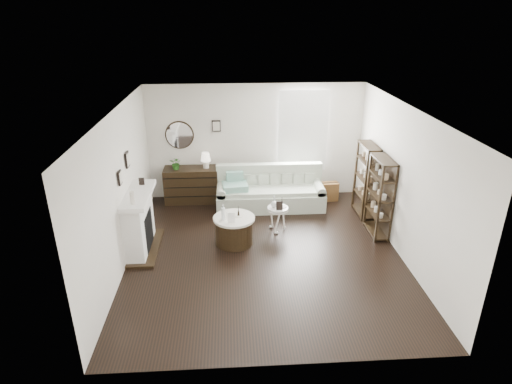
{
  "coord_description": "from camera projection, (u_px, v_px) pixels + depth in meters",
  "views": [
    {
      "loc": [
        -0.6,
        -6.89,
        4.23
      ],
      "look_at": [
        -0.11,
        0.8,
        0.91
      ],
      "focal_mm": 30.0,
      "sensor_mm": 36.0,
      "label": 1
    }
  ],
  "objects": [
    {
      "name": "table_lamp",
      "position": [
        206.0,
        160.0,
        9.82
      ],
      "size": [
        0.26,
        0.26,
        0.37
      ],
      "primitive_type": null,
      "rotation": [
        0.0,
        0.0,
        -0.12
      ],
      "color": "beige",
      "rests_on": "dresser"
    },
    {
      "name": "fireplace",
      "position": [
        140.0,
        224.0,
        7.95
      ],
      "size": [
        0.5,
        1.4,
        1.84
      ],
      "color": "white",
      "rests_on": "ground"
    },
    {
      "name": "eiffel_drum",
      "position": [
        238.0,
        212.0,
        8.18
      ],
      "size": [
        0.11,
        0.11,
        0.18
      ],
      "primitive_type": null,
      "rotation": [
        0.0,
        0.0,
        -0.09
      ],
      "color": "black",
      "rests_on": "drum_table"
    },
    {
      "name": "dresser",
      "position": [
        191.0,
        185.0,
        10.04
      ],
      "size": [
        1.24,
        0.53,
        0.83
      ],
      "color": "black",
      "rests_on": "ground"
    },
    {
      "name": "card_frame_drum",
      "position": [
        231.0,
        218.0,
        7.94
      ],
      "size": [
        0.14,
        0.06,
        0.19
      ],
      "primitive_type": "cube",
      "rotation": [
        -0.21,
        0.0,
        -0.02
      ],
      "color": "white",
      "rests_on": "drum_table"
    },
    {
      "name": "flask_ped",
      "position": [
        274.0,
        202.0,
        8.62
      ],
      "size": [
        0.13,
        0.13,
        0.24
      ],
      "primitive_type": null,
      "color": "silver",
      "rests_on": "pedestal_table"
    },
    {
      "name": "shelf_unit_near",
      "position": [
        380.0,
        197.0,
        8.44
      ],
      "size": [
        0.3,
        0.8,
        1.6
      ],
      "color": "black",
      "rests_on": "ground"
    },
    {
      "name": "eiffel_ped",
      "position": [
        282.0,
        203.0,
        8.65
      ],
      "size": [
        0.12,
        0.12,
        0.18
      ],
      "primitive_type": null,
      "rotation": [
        0.0,
        0.0,
        0.19
      ],
      "color": "black",
      "rests_on": "pedestal_table"
    },
    {
      "name": "drum_table",
      "position": [
        234.0,
        230.0,
        8.27
      ],
      "size": [
        0.8,
        0.8,
        0.56
      ],
      "rotation": [
        0.0,
        0.0,
        0.3
      ],
      "color": "black",
      "rests_on": "ground"
    },
    {
      "name": "room",
      "position": [
        287.0,
        132.0,
        9.91
      ],
      "size": [
        5.5,
        5.5,
        5.5
      ],
      "color": "black",
      "rests_on": "ground"
    },
    {
      "name": "card_frame_ped",
      "position": [
        279.0,
        206.0,
        8.51
      ],
      "size": [
        0.13,
        0.06,
        0.18
      ],
      "primitive_type": "cube",
      "rotation": [
        -0.21,
        0.0,
        0.03
      ],
      "color": "black",
      "rests_on": "pedestal_table"
    },
    {
      "name": "sofa",
      "position": [
        270.0,
        193.0,
        9.82
      ],
      "size": [
        2.44,
        0.84,
        0.95
      ],
      "color": "beige",
      "rests_on": "ground"
    },
    {
      "name": "pedestal_table",
      "position": [
        278.0,
        209.0,
        8.67
      ],
      "size": [
        0.43,
        0.43,
        0.52
      ],
      "rotation": [
        0.0,
        0.0,
        -0.13
      ],
      "color": "white",
      "rests_on": "ground"
    },
    {
      "name": "potted_plant",
      "position": [
        176.0,
        163.0,
        9.75
      ],
      "size": [
        0.32,
        0.29,
        0.3
      ],
      "primitive_type": "imported",
      "rotation": [
        0.0,
        0.0,
        -0.24
      ],
      "color": "#265F1B",
      "rests_on": "dresser"
    },
    {
      "name": "bottle_drum",
      "position": [
        223.0,
        212.0,
        8.01
      ],
      "size": [
        0.07,
        0.07,
        0.31
      ],
      "primitive_type": "cylinder",
      "color": "silver",
      "rests_on": "drum_table"
    },
    {
      "name": "suitcase",
      "position": [
        324.0,
        192.0,
        10.14
      ],
      "size": [
        0.68,
        0.29,
        0.44
      ],
      "primitive_type": "cube",
      "rotation": [
        0.0,
        0.0,
        0.1
      ],
      "color": "brown",
      "rests_on": "ground"
    },
    {
      "name": "shelf_unit_far",
      "position": [
        366.0,
        180.0,
        9.27
      ],
      "size": [
        0.3,
        0.8,
        1.6
      ],
      "color": "black",
      "rests_on": "ground"
    },
    {
      "name": "quilt",
      "position": [
        235.0,
        186.0,
        9.57
      ],
      "size": [
        0.59,
        0.5,
        0.14
      ],
      "primitive_type": "cube",
      "rotation": [
        0.0,
        0.0,
        0.1
      ],
      "color": "#238354",
      "rests_on": "sofa"
    }
  ]
}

